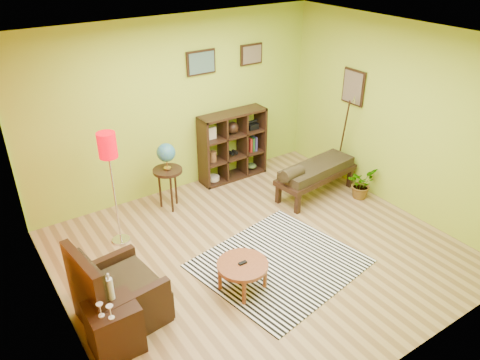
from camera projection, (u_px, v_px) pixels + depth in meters
ground at (259, 252)px, 6.35m from camera, size 5.00×5.00×0.00m
room_shell at (255, 130)px, 5.46m from camera, size 5.04×4.54×2.82m
zebra_rug at (279, 263)px, 6.13m from camera, size 2.21×2.03×0.01m
coffee_table at (243, 267)px, 5.57m from camera, size 0.62×0.62×0.40m
armchair at (117, 298)px, 5.13m from camera, size 0.93×0.93×1.01m
side_cabinet at (114, 327)px, 4.77m from camera, size 0.50×0.45×0.90m
floor_lamp at (109, 156)px, 5.96m from camera, size 0.25×0.25×1.64m
globe_table at (167, 160)px, 6.98m from camera, size 0.45×0.45×1.09m
cube_shelf at (233, 145)px, 8.00m from camera, size 1.20×0.35×1.20m
bench at (315, 172)px, 7.51m from camera, size 1.51×0.69×0.68m
potted_plant at (360, 186)px, 7.57m from camera, size 0.57×0.60×0.39m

